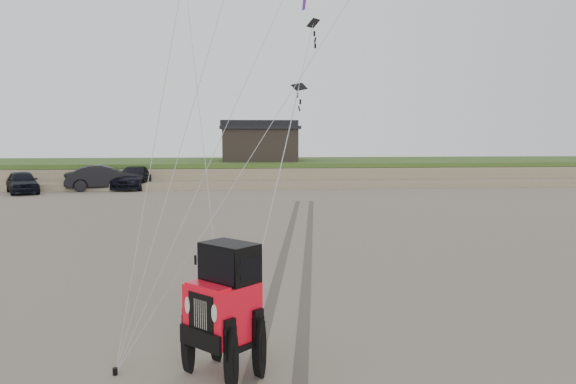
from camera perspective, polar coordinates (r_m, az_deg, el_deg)
name	(u,v)px	position (r m, az deg, el deg)	size (l,w,h in m)	color
ground	(230,356)	(10.41, -5.87, -16.21)	(160.00, 160.00, 0.00)	#6B6054
dune_ridge	(235,171)	(47.25, -5.37, 2.11)	(160.00, 14.25, 1.73)	#7A6B54
cabin	(259,142)	(46.69, -2.94, 5.05)	(6.40, 5.40, 3.35)	black
truck_a	(22,182)	(41.35, -25.39, 0.93)	(1.77, 4.39, 1.50)	black
truck_b	(105,178)	(41.39, -18.11, 1.39)	(1.85, 5.30, 1.75)	black
truck_c	(135,177)	(42.06, -15.25, 1.43)	(2.23, 5.47, 1.59)	black
jeep	(223,324)	(9.36, -6.63, -13.14)	(2.00, 4.65, 1.73)	#FA0D21
stake_main	(115,371)	(10.00, -17.16, -17.02)	(0.08, 0.08, 0.12)	black
tire_tracks	(296,256)	(18.17, 0.78, -6.53)	(5.22, 29.74, 0.01)	#4C443D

